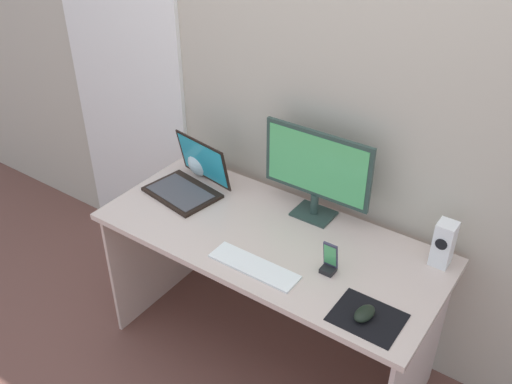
% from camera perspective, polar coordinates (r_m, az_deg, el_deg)
% --- Properties ---
extents(ground_plane, '(8.00, 8.00, 0.00)m').
position_cam_1_polar(ground_plane, '(2.96, 1.15, -15.76)').
color(ground_plane, brown).
extents(wall_back, '(6.00, 0.04, 2.50)m').
position_cam_1_polar(wall_back, '(2.48, 6.61, 9.70)').
color(wall_back, '#B7AF9E').
rests_on(wall_back, ground_plane).
extents(door_left, '(0.82, 0.02, 2.02)m').
position_cam_1_polar(door_left, '(3.24, -12.86, 10.23)').
color(door_left, white).
rests_on(door_left, ground_plane).
extents(desk, '(1.51, 0.67, 0.74)m').
position_cam_1_polar(desk, '(2.54, 1.30, -7.02)').
color(desk, beige).
rests_on(desk, ground_plane).
extents(monitor, '(0.51, 0.14, 0.42)m').
position_cam_1_polar(monitor, '(2.46, 6.09, 2.20)').
color(monitor, '#283D37').
rests_on(monitor, desk).
extents(speaker_right, '(0.07, 0.08, 0.20)m').
position_cam_1_polar(speaker_right, '(2.37, 18.32, -4.95)').
color(speaker_right, white).
rests_on(speaker_right, desk).
extents(laptop, '(0.38, 0.34, 0.24)m').
position_cam_1_polar(laptop, '(2.74, -6.74, 1.04)').
color(laptop, black).
rests_on(laptop, desk).
extents(fishbowl, '(0.15, 0.15, 0.15)m').
position_cam_1_polar(fishbowl, '(2.85, -5.34, 3.13)').
color(fishbowl, silver).
rests_on(fishbowl, desk).
extents(keyboard_external, '(0.38, 0.11, 0.01)m').
position_cam_1_polar(keyboard_external, '(2.29, -0.19, -7.47)').
color(keyboard_external, white).
rests_on(keyboard_external, desk).
extents(mousepad, '(0.25, 0.20, 0.00)m').
position_cam_1_polar(mousepad, '(2.13, 11.11, -12.24)').
color(mousepad, black).
rests_on(mousepad, desk).
extents(mouse, '(0.07, 0.11, 0.04)m').
position_cam_1_polar(mouse, '(2.11, 10.84, -11.89)').
color(mouse, black).
rests_on(mouse, mousepad).
extents(phone_in_dock, '(0.06, 0.05, 0.14)m').
position_cam_1_polar(phone_in_dock, '(2.26, 7.38, -6.95)').
color(phone_in_dock, black).
rests_on(phone_in_dock, desk).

